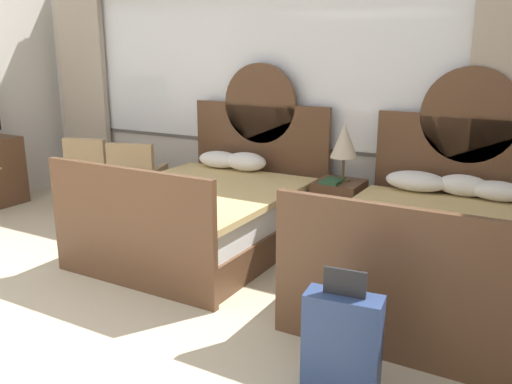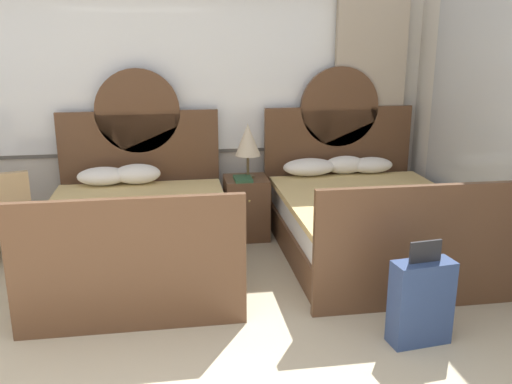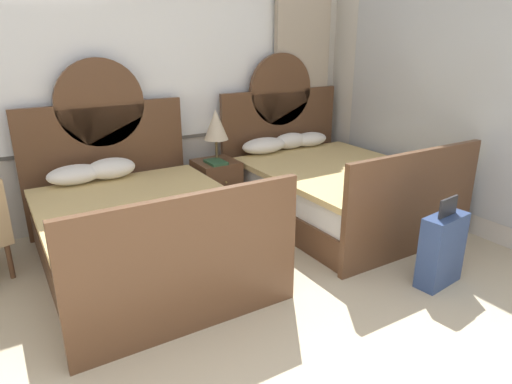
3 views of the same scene
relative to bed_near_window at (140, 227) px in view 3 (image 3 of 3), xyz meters
name	(u,v)px [view 3 (image 3 of 3)]	position (x,y,z in m)	size (l,w,h in m)	color
wall_back_window	(83,90)	(-0.11, 1.18, 1.08)	(6.55, 0.22, 2.70)	beige
wall_right_mirror	(499,105)	(3.19, -1.18, 0.99)	(0.08, 4.79, 2.70)	beige
bed_near_window	(140,227)	(0.00, 0.00, 0.00)	(1.68, 2.23, 1.77)	brown
bed_near_mirror	(330,186)	(2.20, 0.01, 0.00)	(1.68, 2.23, 1.77)	brown
nightstand_between_beds	(217,189)	(1.10, 0.68, -0.04)	(0.45, 0.47, 0.65)	brown
table_lamp_on_nightstand	(216,125)	(1.12, 0.71, 0.68)	(0.27, 0.27, 0.57)	brown
book_on_nightstand	(216,162)	(1.06, 0.59, 0.30)	(0.18, 0.26, 0.03)	#285133
suitcase_on_floor	(442,250)	(2.01, -1.61, -0.05)	(0.45, 0.23, 0.76)	navy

